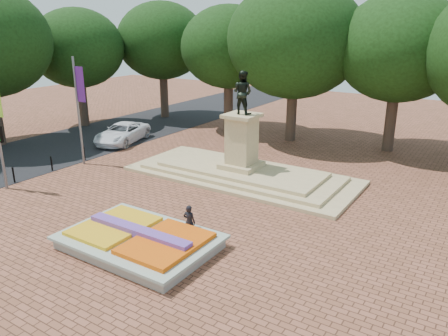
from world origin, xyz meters
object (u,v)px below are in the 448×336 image
at_px(van, 122,133).
at_px(pedestrian, 189,222).
at_px(flower_bed, 140,240).
at_px(monument, 241,163).

distance_m(van, pedestrian, 17.39).
xyz_separation_m(flower_bed, van, (-13.03, 11.87, 0.38)).
height_order(flower_bed, pedestrian, pedestrian).
distance_m(flower_bed, van, 17.63).
bearing_deg(flower_bed, van, 137.67).
height_order(monument, pedestrian, monument).
xyz_separation_m(monument, pedestrian, (2.22, -8.15, -0.11)).
height_order(monument, van, monument).
height_order(flower_bed, van, van).
distance_m(monument, van, 12.15).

